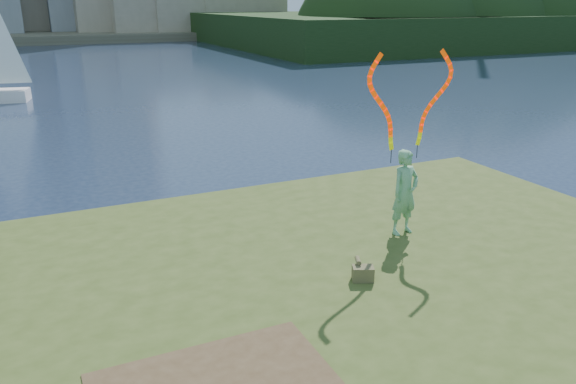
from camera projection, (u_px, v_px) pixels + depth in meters
name	position (u px, v px, depth m)	size (l,w,h in m)	color
ground	(282.00, 308.00, 10.94)	(320.00, 320.00, 0.00)	#18253D
grassy_knoll	(342.00, 358.00, 8.86)	(20.00, 18.00, 0.80)	#374619
far_shore	(45.00, 33.00, 92.29)	(320.00, 40.00, 1.20)	#504B3B
wooded_hill	(474.00, 39.00, 86.09)	(78.00, 50.00, 63.00)	black
woman_with_ribbons	(406.00, 172.00, 12.05)	(2.14, 0.56, 4.24)	#157F2F
canvas_bag	(363.00, 273.00, 10.31)	(0.46, 0.52, 0.37)	brown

